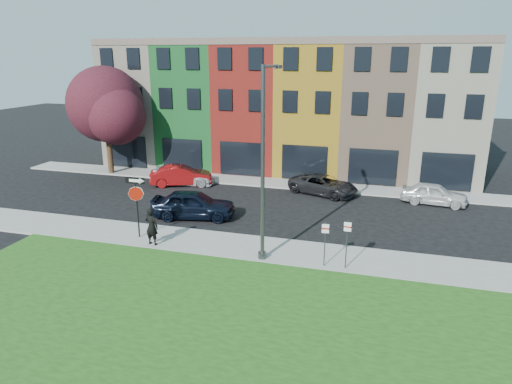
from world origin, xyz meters
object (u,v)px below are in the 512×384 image
(man, at_px, (152,226))
(street_lamp, at_px, (264,165))
(stop_sign, at_px, (136,195))
(sedan_near, at_px, (193,204))

(man, height_order, street_lamp, street_lamp)
(stop_sign, bearing_deg, street_lamp, -5.93)
(man, distance_m, street_lamp, 6.72)
(sedan_near, xyz_separation_m, street_lamp, (5.47, -4.35, 3.71))
(stop_sign, bearing_deg, sedan_near, 67.86)
(stop_sign, bearing_deg, man, -31.99)
(stop_sign, xyz_separation_m, sedan_near, (1.44, 3.81, -1.58))
(sedan_near, relative_size, street_lamp, 0.59)
(stop_sign, distance_m, street_lamp, 7.24)
(sedan_near, bearing_deg, street_lamp, -139.86)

